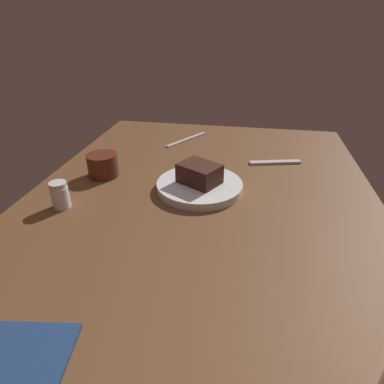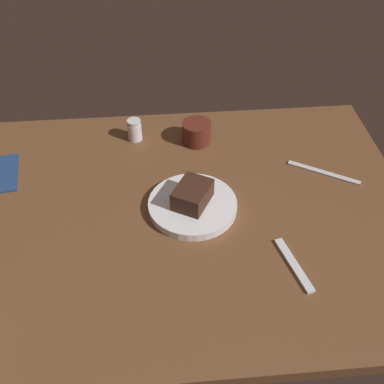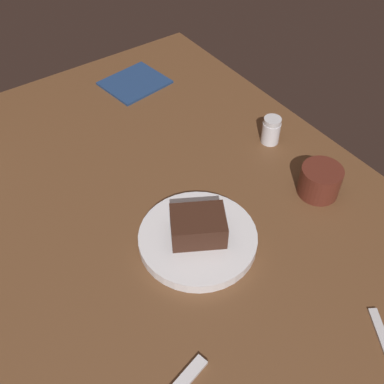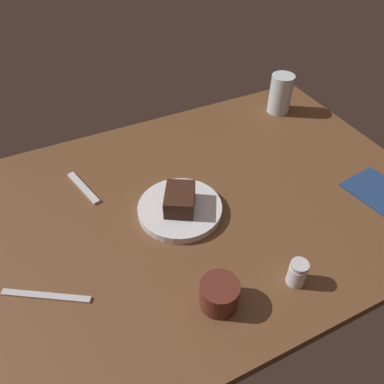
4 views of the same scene
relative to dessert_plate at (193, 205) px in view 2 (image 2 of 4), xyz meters
The scene contains 7 objects.
dining_table 7.25cm from the dessert_plate, behind, with size 120.00×84.00×3.00cm, color brown.
dessert_plate is the anchor object (origin of this frame).
chocolate_cake_slice 3.44cm from the dessert_plate, 121.44° to the left, with size 9.46×7.17×4.84cm, color #381E14.
salt_shaker 32.49cm from the dessert_plate, 114.84° to the left, with size 3.99×3.99×6.21cm.
coffee_cup 27.02cm from the dessert_plate, 82.51° to the left, with size 8.04×8.04×6.11cm, color #562319.
dessert_spoon 27.72cm from the dessert_plate, 44.02° to the right, with size 15.00×1.80×0.70cm, color silver.
butter_knife 36.47cm from the dessert_plate, 15.74° to the left, with size 19.00×1.40×0.50cm, color silver.
Camera 2 is at (-0.61, -80.17, 83.45)cm, focal length 44.59 mm.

